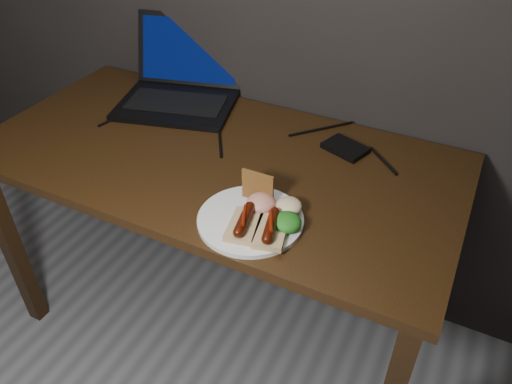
{
  "coord_description": "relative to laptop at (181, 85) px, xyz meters",
  "views": [
    {
      "loc": [
        0.65,
        0.35,
        1.55
      ],
      "look_at": [
        0.23,
        1.19,
        0.82
      ],
      "focal_mm": 35.0,
      "sensor_mm": 36.0,
      "label": 1
    }
  ],
  "objects": [
    {
      "name": "bread_sausage_right",
      "position": [
        0.57,
        -0.5,
        -0.02
      ],
      "size": [
        0.1,
        0.13,
        0.04
      ],
      "color": "#D6B37E",
      "rests_on": "plate"
    },
    {
      "name": "plate",
      "position": [
        0.5,
        -0.47,
        -0.05
      ],
      "size": [
        0.33,
        0.33,
        0.01
      ],
      "primitive_type": "cylinder",
      "rotation": [
        0.0,
        0.0,
        0.35
      ],
      "color": "silver",
      "rests_on": "desk"
    },
    {
      "name": "salsa_mound",
      "position": [
        0.51,
        -0.43,
        -0.02
      ],
      "size": [
        0.07,
        0.07,
        0.04
      ],
      "primitive_type": "ellipsoid",
      "color": "#A4101B",
      "rests_on": "plate"
    },
    {
      "name": "desk",
      "position": [
        0.28,
        -0.25,
        -0.14
      ],
      "size": [
        1.4,
        0.7,
        0.75
      ],
      "color": "#38220E",
      "rests_on": "ground"
    },
    {
      "name": "hard_drive",
      "position": [
        0.61,
        -0.06,
        -0.04
      ],
      "size": [
        0.14,
        0.12,
        0.02
      ],
      "primitive_type": "cube",
      "rotation": [
        0.0,
        0.0,
        -0.34
      ],
      "color": "black",
      "rests_on": "desk"
    },
    {
      "name": "desk_cables",
      "position": [
        0.32,
        -0.1,
        -0.05
      ],
      "size": [
        0.91,
        0.38,
        0.01
      ],
      "color": "black",
      "rests_on": "desk"
    },
    {
      "name": "coleslaw_mound",
      "position": [
        0.58,
        -0.4,
        -0.02
      ],
      "size": [
        0.06,
        0.06,
        0.04
      ],
      "primitive_type": "ellipsoid",
      "color": "white",
      "rests_on": "plate"
    },
    {
      "name": "bread_sausage_center",
      "position": [
        0.51,
        -0.51,
        -0.02
      ],
      "size": [
        0.09,
        0.13,
        0.04
      ],
      "color": "#D6B37E",
      "rests_on": "plate"
    },
    {
      "name": "crispbread",
      "position": [
        0.49,
        -0.4,
        0.0
      ],
      "size": [
        0.08,
        0.01,
        0.08
      ],
      "primitive_type": "cube",
      "color": "#995D2A",
      "rests_on": "plate"
    },
    {
      "name": "salad_greens",
      "position": [
        0.6,
        -0.46,
        -0.02
      ],
      "size": [
        0.07,
        0.07,
        0.04
      ],
      "primitive_type": "ellipsoid",
      "color": "#135C12",
      "rests_on": "plate"
    },
    {
      "name": "laptop",
      "position": [
        0.0,
        0.0,
        0.0
      ],
      "size": [
        0.45,
        0.44,
        0.25
      ],
      "color": "black",
      "rests_on": "desk"
    }
  ]
}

